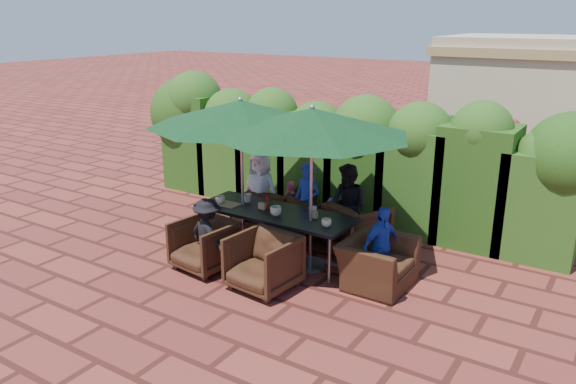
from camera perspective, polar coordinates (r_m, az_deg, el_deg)
The scene contains 31 objects.
ground at distance 8.90m, azimuth -1.88°, elevation -6.59°, with size 80.00×80.00×0.00m, color maroon.
dining_table at distance 8.68m, azimuth -1.36°, elevation -2.41°, with size 2.53×0.90×0.75m.
umbrella_left at distance 8.64m, azimuth -4.84°, elevation 7.99°, with size 2.87×2.87×2.46m.
umbrella_right at distance 7.87m, azimuth 2.45°, elevation 7.11°, with size 2.83×2.83×2.46m.
chair_far_left at distance 9.97m, azimuth -1.71°, elevation -1.41°, with size 0.78×0.73×0.80m, color black.
chair_far_mid at distance 9.58m, azimuth 2.38°, elevation -2.28°, with size 0.76×0.71×0.78m, color black.
chair_far_right at distance 9.10m, azimuth 7.08°, elevation -3.25°, with size 0.83×0.78×0.86m, color black.
chair_near_left at distance 8.45m, azimuth -8.52°, elevation -5.10°, with size 0.80×0.75×0.83m, color black.
chair_near_right at distance 7.76m, azimuth -2.54°, elevation -6.90°, with size 0.83×0.78×0.86m, color black.
chair_end_right at distance 7.94m, azimuth 9.08°, elevation -6.36°, with size 1.02×0.67×0.89m, color black.
adult_far_left at distance 9.81m, azimuth -2.79°, elevation 0.11°, with size 0.70×0.41×1.41m, color white.
adult_far_mid at distance 9.36m, azimuth 1.94°, elevation -1.02°, with size 0.48×0.39×1.32m, color #203DB1.
adult_far_right at distance 9.06m, azimuth 6.13°, elevation -1.51°, with size 0.67×0.41×1.39m, color black.
adult_near_left at distance 8.29m, azimuth -8.12°, elevation -4.41°, with size 0.72×0.33×1.12m, color black.
adult_end_right at distance 7.94m, azimuth 9.41°, elevation -5.43°, with size 0.67×0.33×1.14m, color #203DB1.
child_left at distance 9.85m, azimuth 0.17°, elevation -1.41°, with size 0.32×0.26×0.88m, color #D54B5D.
child_right at distance 9.32m, azimuth 4.35°, elevation -2.93°, with size 0.28×0.23×0.78m, color #734699.
pedestrian_a at distance 11.82m, azimuth 15.56°, elevation 3.40°, with size 1.65×0.59×1.77m, color #238123.
pedestrian_b at distance 11.60m, azimuth 21.04°, elevation 2.65°, with size 0.86×0.52×1.79m, color #D54B5D.
pedestrian_c at distance 11.50m, azimuth 25.98°, elevation 1.59°, with size 1.06×0.49×1.66m, color gray.
cup_a at distance 9.07m, azimuth -6.91°, elevation -0.76°, with size 0.15×0.15×0.12m, color beige.
cup_b at distance 9.08m, azimuth -4.16°, elevation -0.62°, with size 0.14×0.14×0.13m, color beige.
cup_c at distance 8.45m, azimuth -1.25°, elevation -1.93°, with size 0.18×0.18×0.14m, color beige.
cup_d at distance 8.49m, azimuth 2.53°, elevation -1.93°, with size 0.13×0.13×0.12m, color beige.
cup_e at distance 8.03m, azimuth 3.92°, elevation -3.12°, with size 0.15×0.15×0.12m, color beige.
ketchup_bottle at distance 8.82m, azimuth -2.15°, elevation -0.99°, with size 0.04×0.04×0.17m, color #B20C0A.
sauce_bottle at distance 8.72m, azimuth -2.00°, elevation -1.21°, with size 0.04×0.04×0.17m, color #4C230C.
serving_tray at distance 8.98m, azimuth -6.07°, elevation -1.26°, with size 0.35×0.25×0.02m, color #936D47.
number_block_left at distance 8.74m, azimuth -2.64°, elevation -1.42°, with size 0.12×0.06×0.10m, color tan.
number_block_right at distance 8.38m, azimuth 2.61°, elevation -2.28°, with size 0.12×0.06×0.10m, color tan.
hedge_wall at distance 10.51m, azimuth 3.96°, elevation 4.75°, with size 9.10×1.60×2.53m.
Camera 1 is at (4.63, -6.68, 3.63)m, focal length 35.00 mm.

